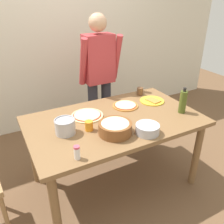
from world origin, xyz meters
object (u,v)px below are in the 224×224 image
at_px(popcorn_bowl, 115,127).
at_px(cup_small_brown, 140,91).
at_px(mixing_bowl_steel, 147,129).
at_px(dining_table, 114,127).
at_px(pizza_raw_on_board, 87,115).
at_px(cup_orange, 89,126).
at_px(pizza_cooked_on_tray, 125,105).
at_px(plate_with_slice, 152,101).
at_px(olive_oil_bottle, 183,102).
at_px(steel_pot, 65,126).
at_px(person_cook, 99,75).
at_px(salt_shaker, 77,152).

bearing_deg(popcorn_bowl, cup_small_brown, 42.45).
bearing_deg(mixing_bowl_steel, dining_table, 109.48).
relative_size(pizza_raw_on_board, cup_small_brown, 3.57).
xyz_separation_m(pizza_raw_on_board, cup_orange, (-0.08, -0.24, 0.03)).
distance_m(pizza_cooked_on_tray, cup_orange, 0.58).
bearing_deg(popcorn_bowl, plate_with_slice, 29.67).
height_order(olive_oil_bottle, cup_orange, olive_oil_bottle).
bearing_deg(plate_with_slice, mixing_bowl_steel, -130.32).
bearing_deg(dining_table, mixing_bowl_steel, -70.52).
height_order(steel_pot, cup_small_brown, steel_pot).
height_order(popcorn_bowl, mixing_bowl_steel, popcorn_bowl).
bearing_deg(plate_with_slice, steel_pot, -170.21).
bearing_deg(pizza_raw_on_board, person_cook, 55.19).
relative_size(steel_pot, salt_shaker, 1.64).
bearing_deg(mixing_bowl_steel, pizza_raw_on_board, 122.22).
bearing_deg(person_cook, popcorn_bowl, -108.14).
height_order(olive_oil_bottle, cup_small_brown, olive_oil_bottle).
bearing_deg(pizza_cooked_on_tray, olive_oil_bottle, -41.96).
bearing_deg(cup_small_brown, olive_oil_bottle, -78.45).
xyz_separation_m(dining_table, mixing_bowl_steel, (0.12, -0.35, 0.13)).
relative_size(pizza_raw_on_board, steel_pot, 1.75).
bearing_deg(mixing_bowl_steel, cup_orange, 146.07).
bearing_deg(steel_pot, cup_small_brown, 21.21).
bearing_deg(pizza_cooked_on_tray, person_cook, 92.43).
height_order(person_cook, salt_shaker, person_cook).
xyz_separation_m(person_cook, plate_with_slice, (0.34, -0.60, -0.17)).
xyz_separation_m(pizza_raw_on_board, cup_small_brown, (0.73, 0.20, 0.03)).
xyz_separation_m(person_cook, pizza_raw_on_board, (-0.41, -0.59, -0.17)).
xyz_separation_m(popcorn_bowl, olive_oil_bottle, (0.76, 0.03, 0.05)).
distance_m(popcorn_bowl, cup_orange, 0.23).
xyz_separation_m(person_cook, steel_pot, (-0.68, -0.78, -0.11)).
bearing_deg(popcorn_bowl, pizza_cooked_on_tray, 49.84).
xyz_separation_m(steel_pot, salt_shaker, (-0.04, -0.37, -0.01)).
distance_m(mixing_bowl_steel, cup_orange, 0.49).
relative_size(popcorn_bowl, olive_oil_bottle, 1.09).
xyz_separation_m(pizza_raw_on_board, pizza_cooked_on_tray, (0.43, 0.02, 0.00)).
bearing_deg(person_cook, mixing_bowl_steel, -94.28).
bearing_deg(salt_shaker, dining_table, 37.19).
bearing_deg(plate_with_slice, pizza_cooked_on_tray, 174.30).
distance_m(popcorn_bowl, olive_oil_bottle, 0.76).
distance_m(dining_table, pizza_raw_on_board, 0.28).
xyz_separation_m(pizza_cooked_on_tray, cup_small_brown, (0.30, 0.18, 0.03)).
xyz_separation_m(pizza_raw_on_board, popcorn_bowl, (0.09, -0.39, 0.05)).
relative_size(person_cook, salt_shaker, 15.28).
height_order(dining_table, pizza_raw_on_board, pizza_raw_on_board).
xyz_separation_m(steel_pot, cup_orange, (0.19, -0.05, -0.02)).
xyz_separation_m(mixing_bowl_steel, olive_oil_bottle, (0.52, 0.16, 0.07)).
height_order(plate_with_slice, salt_shaker, salt_shaker).
xyz_separation_m(olive_oil_bottle, cup_small_brown, (-0.11, 0.56, -0.07)).
bearing_deg(cup_orange, cup_small_brown, 28.28).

